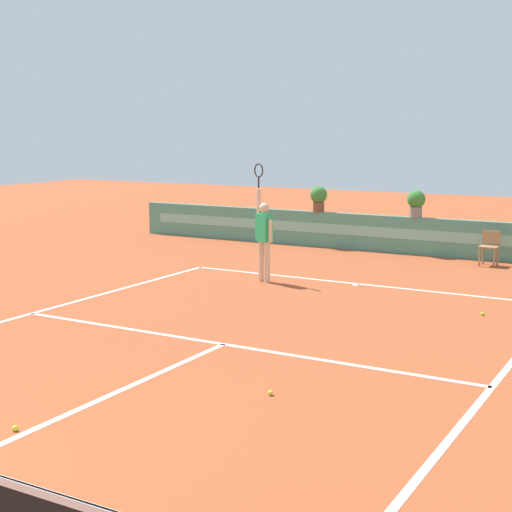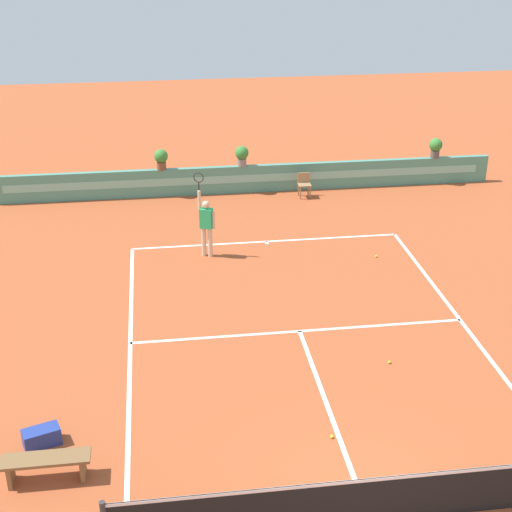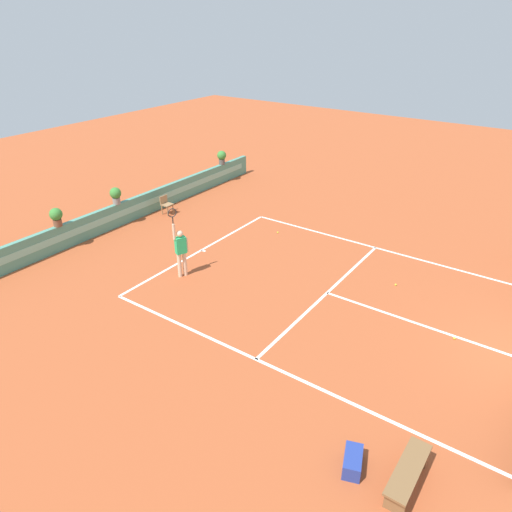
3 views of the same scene
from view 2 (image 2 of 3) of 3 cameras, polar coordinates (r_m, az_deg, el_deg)
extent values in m
plane|color=#A84C28|center=(18.48, 3.51, -6.26)|extent=(60.00, 60.00, 0.00)
cube|color=white|center=(23.63, 0.78, 1.09)|extent=(8.22, 0.10, 0.01)
cube|color=white|center=(18.82, 3.28, -5.62)|extent=(8.22, 0.10, 0.01)
cube|color=white|center=(16.21, 5.45, -11.31)|extent=(0.10, 6.40, 0.01)
cube|color=white|center=(18.16, -9.38, -7.18)|extent=(0.10, 11.89, 0.01)
cube|color=white|center=(19.59, 15.48, -5.26)|extent=(0.10, 11.89, 0.01)
cube|color=white|center=(23.54, 0.82, 0.99)|extent=(0.10, 0.20, 0.01)
cube|color=black|center=(13.53, 8.68, -17.59)|extent=(8.82, 0.02, 0.95)
cube|color=white|center=(13.23, 8.80, -16.17)|extent=(8.82, 0.03, 0.06)
cube|color=#4C8E7A|center=(27.60, -0.61, 5.78)|extent=(18.00, 0.20, 1.00)
cube|color=#7ABCA8|center=(27.49, -0.58, 5.81)|extent=(17.10, 0.01, 0.28)
cylinder|color=#99754C|center=(27.05, 3.33, 4.71)|extent=(0.05, 0.05, 0.45)
cylinder|color=#99754C|center=(27.12, 4.06, 4.74)|extent=(0.05, 0.05, 0.45)
cylinder|color=#99754C|center=(27.38, 3.19, 4.97)|extent=(0.05, 0.05, 0.45)
cylinder|color=#99754C|center=(27.44, 3.92, 5.00)|extent=(0.05, 0.05, 0.45)
cube|color=#99754C|center=(27.16, 3.64, 5.34)|extent=(0.44, 0.44, 0.04)
cube|color=#99754C|center=(27.28, 3.57, 5.88)|extent=(0.44, 0.04, 0.36)
cube|color=brown|center=(14.94, -17.86, -15.19)|extent=(0.08, 0.40, 0.45)
cube|color=brown|center=(14.74, -12.79, -15.10)|extent=(0.08, 0.40, 0.45)
cube|color=brown|center=(14.66, -15.46, -14.39)|extent=(1.60, 0.44, 0.06)
cube|color=navy|center=(15.69, -15.71, -12.88)|extent=(0.78, 0.57, 0.36)
cylinder|color=beige|center=(22.52, -3.44, 1.04)|extent=(0.14, 0.14, 0.90)
cylinder|color=beige|center=(22.58, -3.92, 1.09)|extent=(0.14, 0.14, 0.90)
cube|color=#28B266|center=(22.26, -3.73, 2.83)|extent=(0.42, 0.35, 0.60)
sphere|color=beige|center=(22.10, -3.76, 3.86)|extent=(0.22, 0.22, 0.22)
cylinder|color=beige|center=(22.12, -4.26, 4.20)|extent=(0.09, 0.09, 0.55)
cylinder|color=black|center=(21.98, -4.29, 5.23)|extent=(0.04, 0.04, 0.24)
torus|color=#262626|center=(21.89, -4.32, 5.87)|extent=(0.30, 0.15, 0.31)
cylinder|color=beige|center=(22.21, -3.19, 2.66)|extent=(0.09, 0.09, 0.50)
sphere|color=#CCE033|center=(22.85, 8.97, -0.02)|extent=(0.07, 0.07, 0.07)
sphere|color=#CCE033|center=(15.45, 5.69, -13.27)|extent=(0.07, 0.07, 0.07)
sphere|color=#CCE033|center=(17.81, 9.93, -7.81)|extent=(0.07, 0.07, 0.07)
cylinder|color=brown|center=(27.20, -7.07, 6.72)|extent=(0.32, 0.32, 0.28)
sphere|color=#387F33|center=(27.10, -7.11, 7.41)|extent=(0.48, 0.48, 0.48)
cylinder|color=gray|center=(27.37, -1.06, 7.02)|extent=(0.32, 0.32, 0.28)
sphere|color=#387F33|center=(27.27, -1.07, 7.71)|extent=(0.48, 0.48, 0.48)
cylinder|color=#514C47|center=(29.06, 13.21, 7.43)|extent=(0.32, 0.32, 0.28)
sphere|color=#387F33|center=(28.96, 13.28, 8.08)|extent=(0.48, 0.48, 0.48)
camera|label=1|loc=(12.84, 42.98, -11.75)|focal=54.26mm
camera|label=3|loc=(13.63, -50.27, 10.98)|focal=33.12mm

